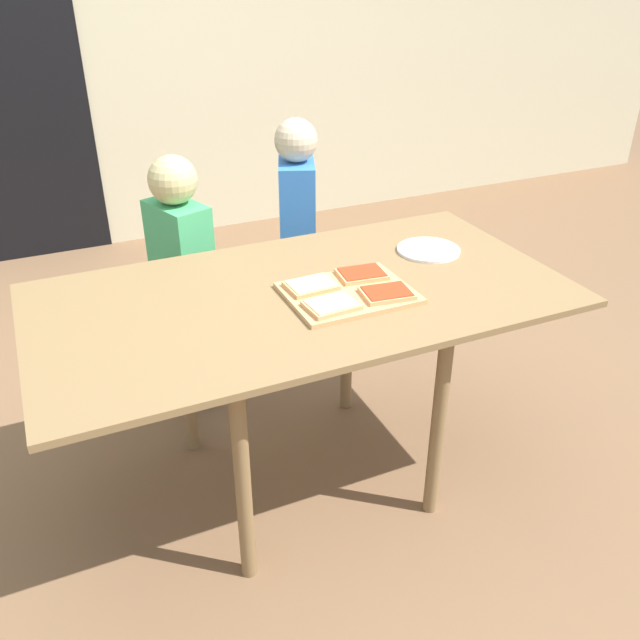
% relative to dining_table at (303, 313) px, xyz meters
% --- Properties ---
extents(ground_plane, '(16.00, 16.00, 0.00)m').
position_rel_dining_table_xyz_m(ground_plane, '(0.00, 0.00, -0.64)').
color(ground_plane, brown).
extents(house_wall_back, '(8.00, 0.20, 2.44)m').
position_rel_dining_table_xyz_m(house_wall_back, '(0.00, 2.50, 0.58)').
color(house_wall_back, beige).
rests_on(house_wall_back, ground).
extents(dining_table, '(1.56, 0.82, 0.71)m').
position_rel_dining_table_xyz_m(dining_table, '(0.00, 0.00, 0.00)').
color(dining_table, olive).
rests_on(dining_table, ground).
extents(cutting_board, '(0.36, 0.28, 0.01)m').
position_rel_dining_table_xyz_m(cutting_board, '(0.11, -0.07, 0.08)').
color(cutting_board, tan).
rests_on(cutting_board, dining_table).
extents(pizza_slice_far_right, '(0.15, 0.12, 0.02)m').
position_rel_dining_table_xyz_m(pizza_slice_far_right, '(0.20, 0.00, 0.09)').
color(pizza_slice_far_right, tan).
rests_on(pizza_slice_far_right, cutting_board).
extents(pizza_slice_near_right, '(0.15, 0.12, 0.02)m').
position_rel_dining_table_xyz_m(pizza_slice_near_right, '(0.20, -0.14, 0.09)').
color(pizza_slice_near_right, tan).
rests_on(pizza_slice_near_right, cutting_board).
extents(pizza_slice_near_left, '(0.15, 0.12, 0.02)m').
position_rel_dining_table_xyz_m(pizza_slice_near_left, '(0.03, -0.14, 0.09)').
color(pizza_slice_near_left, tan).
rests_on(pizza_slice_near_left, cutting_board).
extents(pizza_slice_far_left, '(0.15, 0.11, 0.02)m').
position_rel_dining_table_xyz_m(pizza_slice_far_left, '(0.02, -0.01, 0.09)').
color(pizza_slice_far_left, tan).
rests_on(pizza_slice_far_left, cutting_board).
extents(plate_white_right, '(0.21, 0.21, 0.01)m').
position_rel_dining_table_xyz_m(plate_white_right, '(0.50, 0.11, 0.08)').
color(plate_white_right, silver).
rests_on(plate_white_right, dining_table).
extents(child_left, '(0.21, 0.27, 0.98)m').
position_rel_dining_table_xyz_m(child_left, '(-0.22, 0.62, -0.08)').
color(child_left, '#414246').
rests_on(child_left, ground).
extents(child_right, '(0.22, 0.27, 1.03)m').
position_rel_dining_table_xyz_m(child_right, '(0.30, 0.77, -0.05)').
color(child_right, '#423754').
rests_on(child_right, ground).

